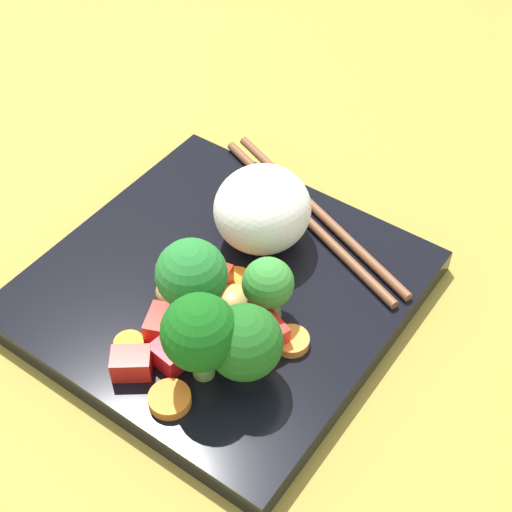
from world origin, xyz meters
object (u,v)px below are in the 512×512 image
object	(u,v)px
chopstick_pair	(311,214)
rice_mound	(261,208)
carrot_slice_3	(213,338)
broccoli_floret_0	(192,276)
square_plate	(221,290)

from	to	relation	value
chopstick_pair	rice_mound	bearing A→B (deg)	86.49
carrot_slice_3	broccoli_floret_0	bearing A→B (deg)	-110.87
rice_mound	broccoli_floret_0	world-z (taller)	broccoli_floret_0
chopstick_pair	carrot_slice_3	bearing A→B (deg)	115.78
square_plate	carrot_slice_3	xyz separation A→B (cm)	(4.63, 2.82, 1.27)
rice_mound	chopstick_pair	world-z (taller)	rice_mound
square_plate	rice_mound	world-z (taller)	rice_mound
broccoli_floret_0	carrot_slice_3	size ratio (longest dim) A/B	2.28
broccoli_floret_0	carrot_slice_3	xyz separation A→B (cm)	(0.79, 2.08, -4.21)
broccoli_floret_0	chopstick_pair	distance (cm)	13.89
carrot_slice_3	chopstick_pair	xyz separation A→B (cm)	(-13.98, -1.03, 0.00)
rice_mound	carrot_slice_3	bearing A→B (deg)	16.56
square_plate	broccoli_floret_0	xyz separation A→B (cm)	(3.83, 0.74, 5.49)
broccoli_floret_0	chopstick_pair	xyz separation A→B (cm)	(-13.19, 1.06, -4.21)
rice_mound	chopstick_pair	bearing A→B (deg)	154.91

